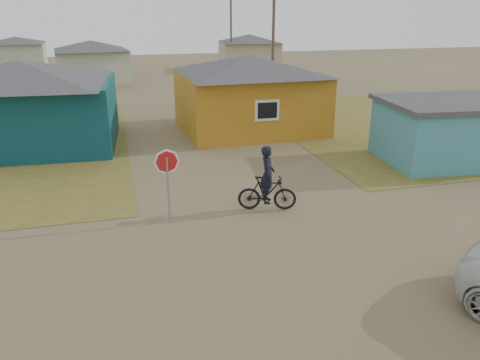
# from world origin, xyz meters

# --- Properties ---
(ground) EXTENTS (120.00, 120.00, 0.00)m
(ground) POSITION_xyz_m (0.00, 0.00, 0.00)
(ground) COLOR olive
(grass_ne) EXTENTS (20.00, 18.00, 0.00)m
(grass_ne) POSITION_xyz_m (14.00, 13.00, 0.01)
(grass_ne) COLOR olive
(grass_ne) RESTS_ON ground
(house_teal) EXTENTS (8.93, 7.08, 4.00)m
(house_teal) POSITION_xyz_m (-8.50, 13.50, 2.05)
(house_teal) COLOR #0B383F
(house_teal) RESTS_ON ground
(house_yellow) EXTENTS (7.72, 6.76, 3.90)m
(house_yellow) POSITION_xyz_m (2.50, 14.00, 2.00)
(house_yellow) COLOR #B5781B
(house_yellow) RESTS_ON ground
(shed_turquoise) EXTENTS (6.71, 4.93, 2.60)m
(shed_turquoise) POSITION_xyz_m (9.50, 6.50, 1.31)
(shed_turquoise) COLOR teal
(shed_turquoise) RESTS_ON ground
(house_pale_west) EXTENTS (7.04, 6.15, 3.60)m
(house_pale_west) POSITION_xyz_m (-6.00, 34.00, 1.86)
(house_pale_west) COLOR #A8B198
(house_pale_west) RESTS_ON ground
(house_beige_east) EXTENTS (6.95, 6.05, 3.60)m
(house_beige_east) POSITION_xyz_m (10.00, 40.00, 1.86)
(house_beige_east) COLOR tan
(house_beige_east) RESTS_ON ground
(house_pale_north) EXTENTS (6.28, 5.81, 3.40)m
(house_pale_north) POSITION_xyz_m (-14.00, 46.00, 1.75)
(house_pale_north) COLOR #A8B198
(house_pale_north) RESTS_ON ground
(utility_pole_near) EXTENTS (1.40, 0.20, 8.00)m
(utility_pole_near) POSITION_xyz_m (6.50, 22.00, 4.14)
(utility_pole_near) COLOR brown
(utility_pole_near) RESTS_ON ground
(utility_pole_far) EXTENTS (1.40, 0.20, 8.00)m
(utility_pole_far) POSITION_xyz_m (7.50, 38.00, 4.14)
(utility_pole_far) COLOR brown
(utility_pole_far) RESTS_ON ground
(stop_sign) EXTENTS (0.74, 0.27, 2.34)m
(stop_sign) POSITION_xyz_m (-3.09, 3.33, 1.73)
(stop_sign) COLOR gray
(stop_sign) RESTS_ON ground
(cyclist) EXTENTS (1.97, 1.06, 2.14)m
(cyclist) POSITION_xyz_m (0.08, 3.52, 0.78)
(cyclist) COLOR black
(cyclist) RESTS_ON ground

